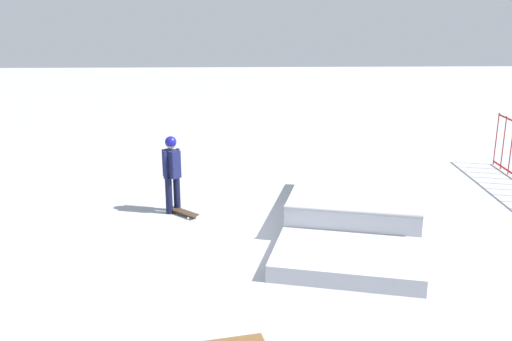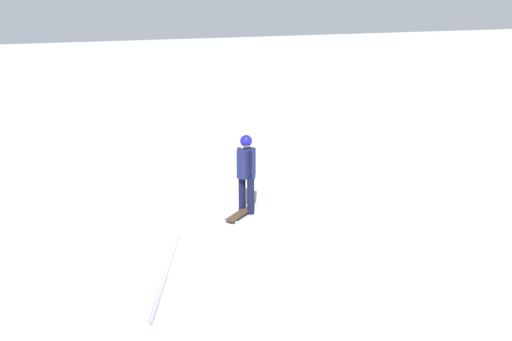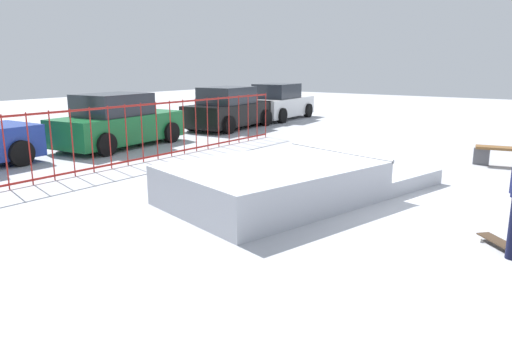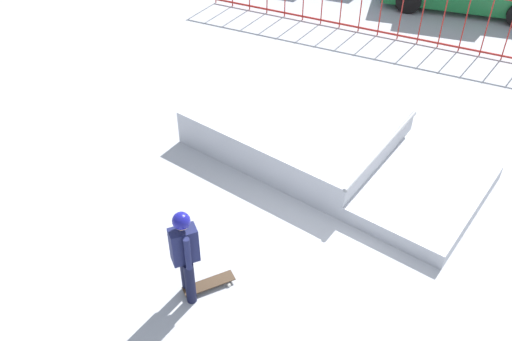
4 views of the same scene
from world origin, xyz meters
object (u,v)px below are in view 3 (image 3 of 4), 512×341
parked_car_black (229,110)px  parked_car_white (278,103)px  skate_ramp (291,180)px  park_bench (512,153)px  parked_car_green (118,123)px  skateboard (502,244)px

parked_car_black → parked_car_white: same height
skate_ramp → parked_car_white: size_ratio=1.38×
park_bench → parked_car_black: 10.21m
skate_ramp → parked_car_green: (1.68, 7.19, 0.41)m
parked_car_black → parked_car_white: (3.77, 0.20, 0.00)m
skateboard → parked_car_white: parked_car_white is taller
skate_ramp → parked_car_black: size_ratio=1.39×
parked_car_green → skate_ramp: bearing=-109.3°
skate_ramp → park_bench: size_ratio=3.56×
parked_car_green → parked_car_white: (9.04, 0.18, 0.00)m
skate_ramp → parked_car_black: 9.99m
park_bench → parked_car_green: bearing=110.1°
skateboard → parked_car_white: (11.23, 11.03, 0.65)m
parked_car_green → parked_car_white: same height
skateboard → parked_car_black: (7.45, 10.83, 0.65)m
parked_car_black → parked_car_green: bearing=174.7°
skate_ramp → parked_car_green: bearing=90.8°
park_bench → parked_car_white: 11.60m
park_bench → parked_car_white: (5.35, 10.29, 0.37)m
park_bench → parked_car_green: 10.76m
skateboard → parked_car_black: bearing=-171.5°
parked_car_green → parked_car_black: (5.27, -0.02, 0.00)m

